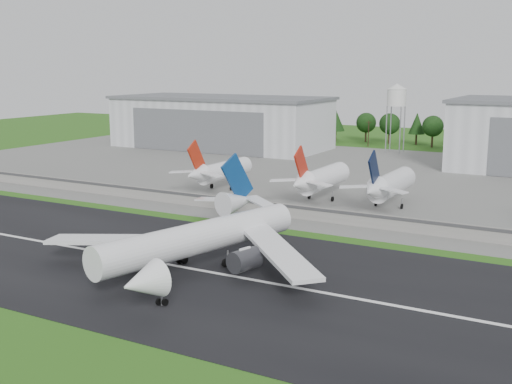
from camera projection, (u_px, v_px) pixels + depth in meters
The scene contains 13 objects.
ground at pixel (112, 276), 113.87m from camera, with size 600.00×600.00×0.00m, color #255614.
runway at pixel (147, 261), 122.45m from camera, with size 320.00×60.00×0.10m, color black.
runway_centerline at pixel (147, 261), 122.43m from camera, with size 220.00×1.00×0.02m, color white.
apron at pixel (352, 176), 216.91m from camera, with size 320.00×150.00×0.10m, color slate.
blast_fence at pixel (260, 207), 160.74m from camera, with size 240.00×0.61×3.50m.
hangar_west at pixel (221, 122), 291.21m from camera, with size 97.00×44.00×23.20m.
water_tower at pixel (397, 95), 270.37m from camera, with size 8.40×8.40×29.40m.
utility_poles at pixel (415, 150), 285.62m from camera, with size 230.00×3.00×12.00m, color black, non-canonical shape.
treeline at pixel (424, 146), 298.50m from camera, with size 320.00×16.00×22.00m, color black, non-canonical shape.
main_airliner at pixel (198, 245), 115.38m from camera, with size 55.32×58.44×18.17m.
parked_jet_red_a at pixel (219, 171), 190.62m from camera, with size 7.36×31.29×16.50m.
parked_jet_red_b at pixel (319, 179), 175.22m from camera, with size 7.36×31.29×16.82m.
parked_jet_navy at pixel (388, 185), 166.02m from camera, with size 7.36×31.29×16.86m.
Camera 1 is at (75.11, -82.85, 36.64)m, focal length 45.00 mm.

